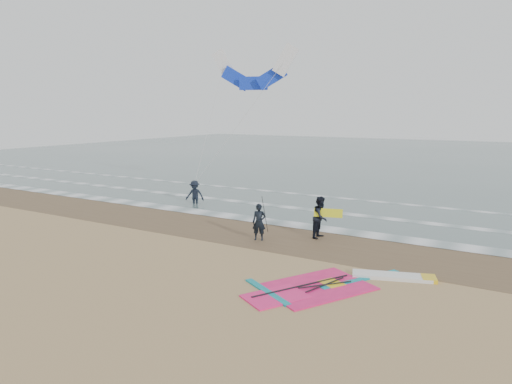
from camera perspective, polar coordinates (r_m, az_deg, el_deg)
The scene contains 11 objects.
ground at distance 17.00m, azimuth -7.28°, elevation -10.02°, with size 120.00×120.00×0.00m, color tan.
sea_water at distance 61.71m, azimuth 20.79°, elevation 3.98°, with size 120.00×80.00×0.02m, color #47605E.
wet_sand_band at distance 21.84m, azimuth 2.31°, elevation -5.39°, with size 120.00×5.00×0.01m, color brown.
foam_waterline at distance 25.73m, azimuth 6.91°, elevation -3.02°, with size 120.00×9.15×0.02m.
windsurf_rig at distance 15.97m, azimuth 10.28°, elevation -11.30°, with size 5.85×5.54×0.14m.
person_standing at distance 20.76m, azimuth 0.39°, elevation -3.79°, with size 0.62×0.40×1.69m, color black.
person_walking at distance 21.37m, azimuth 8.09°, elevation -3.13°, with size 0.95×0.74×1.96m, color black.
person_wading at distance 29.13m, azimuth -7.67°, elevation 0.30°, with size 1.20×0.69×1.86m, color black.
held_pole at distance 20.53m, azimuth 1.12°, elevation -2.82°, with size 0.17×0.86×1.82m.
carried_kiteboard at distance 21.08m, azimuth 9.02°, elevation -2.61°, with size 1.30×0.51×0.39m.
surf_kite at distance 30.17m, azimuth -0.35°, elevation 14.67°, with size 6.18×3.64×8.68m.
Camera 1 is at (9.75, -12.66, 5.80)m, focal length 32.00 mm.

